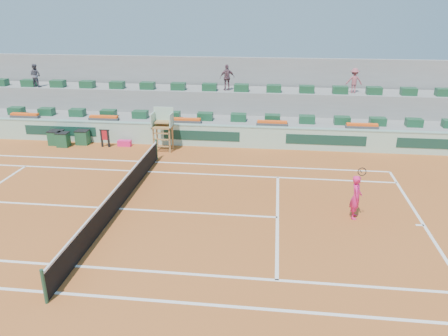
{
  "coord_description": "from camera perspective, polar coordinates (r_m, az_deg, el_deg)",
  "views": [
    {
      "loc": [
        6.12,
        -15.31,
        7.95
      ],
      "look_at": [
        4.0,
        2.5,
        1.0
      ],
      "focal_mm": 35.0,
      "sensor_mm": 36.0,
      "label": 1
    }
  ],
  "objects": [
    {
      "name": "ground",
      "position": [
        18.3,
        -13.54,
        -5.2
      ],
      "size": [
        90.0,
        90.0,
        0.0
      ],
      "primitive_type": "plane",
      "color": "#A3501F",
      "rests_on": "ground"
    },
    {
      "name": "seating_tier_lower",
      "position": [
        27.71,
        -6.25,
        5.67
      ],
      "size": [
        36.0,
        4.0,
        1.2
      ],
      "primitive_type": "cube",
      "color": "gray",
      "rests_on": "ground"
    },
    {
      "name": "seating_tier_upper",
      "position": [
        29.05,
        -5.61,
        7.85
      ],
      "size": [
        36.0,
        2.4,
        2.6
      ],
      "primitive_type": "cube",
      "color": "gray",
      "rests_on": "ground"
    },
    {
      "name": "stadium_back_wall",
      "position": [
        30.39,
        -5.04,
        10.19
      ],
      "size": [
        36.0,
        0.4,
        4.4
      ],
      "primitive_type": "cube",
      "color": "gray",
      "rests_on": "ground"
    },
    {
      "name": "player_bag",
      "position": [
        25.94,
        -12.86,
        3.18
      ],
      "size": [
        0.77,
        0.34,
        0.34
      ],
      "primitive_type": "cube",
      "color": "#FA2075",
      "rests_on": "ground"
    },
    {
      "name": "spectator_left",
      "position": [
        31.4,
        -23.43,
        11.04
      ],
      "size": [
        0.8,
        0.66,
        1.48
      ],
      "primitive_type": "imported",
      "rotation": [
        0.0,
        0.0,
        2.99
      ],
      "color": "#4F4E5B",
      "rests_on": "seating_tier_upper"
    },
    {
      "name": "spectator_mid",
      "position": [
        27.72,
        0.41,
        11.73
      ],
      "size": [
        1.01,
        0.7,
        1.6
      ],
      "primitive_type": "imported",
      "rotation": [
        0.0,
        0.0,
        3.5
      ],
      "color": "#6D4955",
      "rests_on": "seating_tier_upper"
    },
    {
      "name": "spectator_right",
      "position": [
        28.08,
        16.63,
        10.88
      ],
      "size": [
        0.99,
        0.6,
        1.49
      ],
      "primitive_type": "imported",
      "rotation": [
        0.0,
        0.0,
        3.19
      ],
      "color": "#A3515C",
      "rests_on": "seating_tier_upper"
    },
    {
      "name": "court_lines",
      "position": [
        18.3,
        -13.54,
        -5.18
      ],
      "size": [
        23.89,
        11.09,
        0.01
      ],
      "color": "white",
      "rests_on": "ground"
    },
    {
      "name": "tennis_net",
      "position": [
        18.08,
        -13.68,
        -3.7
      ],
      "size": [
        0.1,
        11.97,
        1.1
      ],
      "color": "black",
      "rests_on": "ground"
    },
    {
      "name": "advertising_hoarding",
      "position": [
        25.64,
        -7.28,
        4.43
      ],
      "size": [
        36.0,
        0.34,
        1.26
      ],
      "color": "#A4CEB5",
      "rests_on": "ground"
    },
    {
      "name": "umpire_chair",
      "position": [
        24.47,
        -7.99,
        5.79
      ],
      "size": [
        1.1,
        0.9,
        2.4
      ],
      "color": "olive",
      "rests_on": "ground"
    },
    {
      "name": "seat_row_lower",
      "position": [
        26.66,
        -6.75,
        6.85
      ],
      "size": [
        32.9,
        0.6,
        0.44
      ],
      "color": "#194B2C",
      "rests_on": "seating_tier_lower"
    },
    {
      "name": "seat_row_upper",
      "position": [
        28.17,
        -5.98,
        10.57
      ],
      "size": [
        32.9,
        0.6,
        0.44
      ],
      "color": "#194B2C",
      "rests_on": "seating_tier_upper"
    },
    {
      "name": "flower_planters",
      "position": [
        26.32,
        -10.33,
        6.28
      ],
      "size": [
        26.8,
        0.36,
        0.28
      ],
      "color": "#454545",
      "rests_on": "seating_tier_lower"
    },
    {
      "name": "drink_cooler_a",
      "position": [
        26.85,
        -17.98,
        3.84
      ],
      "size": [
        0.74,
        0.64,
        0.84
      ],
      "color": "#194B2D",
      "rests_on": "ground"
    },
    {
      "name": "drink_cooler_b",
      "position": [
        26.78,
        -20.28,
        3.51
      ],
      "size": [
        0.69,
        0.59,
        0.84
      ],
      "color": "#194B2D",
      "rests_on": "ground"
    },
    {
      "name": "drink_cooler_c",
      "position": [
        27.3,
        -21.07,
        3.73
      ],
      "size": [
        0.81,
        0.7,
        0.84
      ],
      "color": "#194B2D",
      "rests_on": "ground"
    },
    {
      "name": "towel_rack",
      "position": [
        25.92,
        -15.3,
        3.95
      ],
      "size": [
        0.58,
        0.1,
        1.03
      ],
      "color": "black",
      "rests_on": "ground"
    },
    {
      "name": "tennis_player",
      "position": [
        17.49,
        16.86,
        -3.62
      ],
      "size": [
        0.51,
        0.91,
        2.28
      ],
      "color": "#FA2075",
      "rests_on": "ground"
    }
  ]
}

